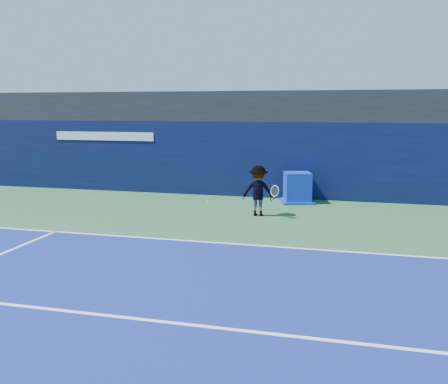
% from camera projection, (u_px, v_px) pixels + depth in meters
% --- Properties ---
extents(ground, '(80.00, 80.00, 0.00)m').
position_uv_depth(ground, '(186.00, 281.00, 10.33)').
color(ground, '#2A5D35').
rests_on(ground, ground).
extents(baseline, '(24.00, 0.10, 0.01)m').
position_uv_depth(baseline, '(222.00, 243.00, 13.19)').
color(baseline, white).
rests_on(baseline, ground).
extents(service_line, '(24.00, 0.10, 0.01)m').
position_uv_depth(service_line, '(148.00, 320.00, 8.42)').
color(service_line, white).
rests_on(service_line, ground).
extents(stadium_band, '(36.00, 3.00, 1.20)m').
position_uv_depth(stadium_band, '(273.00, 106.00, 20.71)').
color(stadium_band, black).
rests_on(stadium_band, back_wall_assembly).
extents(back_wall_assembly, '(36.00, 1.03, 3.00)m').
position_uv_depth(back_wall_assembly, '(269.00, 159.00, 20.11)').
color(back_wall_assembly, '#091035').
rests_on(back_wall_assembly, ground).
extents(equipment_cart, '(1.47, 1.47, 1.14)m').
position_uv_depth(equipment_cart, '(297.00, 189.00, 18.86)').
color(equipment_cart, '#0C28B4').
rests_on(equipment_cart, ground).
extents(tennis_player, '(1.30, 0.73, 1.67)m').
position_uv_depth(tennis_player, '(258.00, 191.00, 16.49)').
color(tennis_player, silver).
rests_on(tennis_player, ground).
extents(tennis_ball, '(0.06, 0.06, 0.06)m').
position_uv_depth(tennis_ball, '(208.00, 202.00, 14.59)').
color(tennis_ball, '#B9DF18').
rests_on(tennis_ball, ground).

